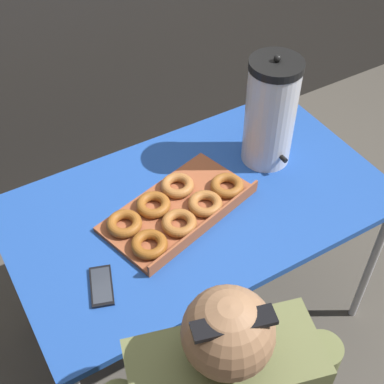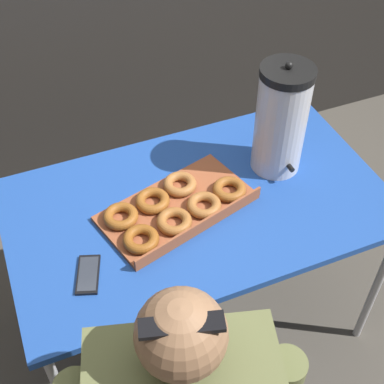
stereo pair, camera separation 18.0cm
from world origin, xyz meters
The scene contains 5 objects.
ground_plane centered at (0.00, 0.00, 0.00)m, with size 12.00×12.00×0.00m, color #4C473F.
folding_table centered at (0.00, 0.00, 0.70)m, with size 1.31×0.77×0.75m.
donut_box centered at (-0.09, -0.01, 0.77)m, with size 0.57×0.40×0.05m.
coffee_urn centered at (0.34, 0.07, 0.95)m, with size 0.18×0.21×0.43m.
cell_phone centered at (-0.43, -0.16, 0.75)m, with size 0.11×0.16×0.01m.
Camera 1 is at (-0.67, -1.09, 2.09)m, focal length 50.00 mm.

